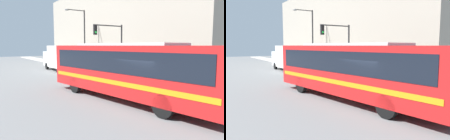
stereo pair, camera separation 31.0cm
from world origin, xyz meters
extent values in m
plane|color=slate|center=(0.00, 0.00, 0.00)|extent=(120.00, 120.00, 0.00)
cube|color=#B7B2A8|center=(5.78, 20.00, 0.06)|extent=(2.57, 70.00, 0.13)
cube|color=#9E9384|center=(10.07, 17.88, 5.74)|extent=(6.00, 33.75, 11.47)
cube|color=red|center=(-0.05, 1.83, 1.82)|extent=(4.17, 12.38, 2.74)
cube|color=black|center=(-0.05, 1.83, 2.32)|extent=(4.07, 11.42, 1.15)
cube|color=orange|center=(-0.05, 1.83, 1.22)|extent=(4.14, 11.90, 0.24)
cube|color=silver|center=(-0.05, 1.83, 3.25)|extent=(3.19, 6.94, 0.16)
cylinder|color=black|center=(0.49, 5.72, 0.53)|extent=(0.43, 1.09, 1.06)
cylinder|color=black|center=(-1.67, 5.41, 0.53)|extent=(0.43, 1.09, 1.06)
cylinder|color=black|center=(1.50, -1.32, 0.53)|extent=(0.43, 1.09, 1.06)
cylinder|color=black|center=(-0.66, -1.63, 0.53)|extent=(0.43, 1.09, 1.06)
cube|color=silver|center=(2.18, 17.74, 1.81)|extent=(2.25, 5.12, 2.72)
cube|color=silver|center=(2.18, 21.30, 1.41)|extent=(2.14, 1.99, 1.93)
cylinder|color=black|center=(1.21, 20.94, 0.45)|extent=(0.25, 0.90, 0.90)
cylinder|color=black|center=(1.21, 16.78, 0.45)|extent=(0.25, 0.90, 0.90)
cylinder|color=#999999|center=(5.10, 5.30, 0.38)|extent=(0.28, 0.28, 0.50)
sphere|color=#999999|center=(5.10, 5.30, 0.71)|extent=(0.26, 0.26, 0.26)
cylinder|color=#999999|center=(5.10, 5.14, 0.40)|extent=(0.12, 0.17, 0.12)
cylinder|color=#2D2D2D|center=(5.25, 9.56, 2.68)|extent=(0.16, 0.16, 5.10)
cylinder|color=#2D2D2D|center=(3.65, 9.56, 5.08)|extent=(3.20, 0.11, 0.11)
cube|color=black|center=(2.25, 9.56, 4.63)|extent=(0.30, 0.24, 0.90)
sphere|color=#19D83F|center=(2.25, 9.42, 4.40)|extent=(0.18, 0.18, 0.18)
cylinder|color=#2D2D2D|center=(5.10, 9.86, 0.64)|extent=(0.06, 0.06, 1.02)
cylinder|color=#4C4C51|center=(5.10, 9.86, 1.26)|extent=(0.14, 0.14, 0.22)
cylinder|color=#2D2D2D|center=(5.35, 17.91, 3.94)|extent=(0.18, 0.18, 7.63)
cylinder|color=#2D2D2D|center=(4.15, 17.91, 7.65)|extent=(2.40, 0.11, 0.11)
ellipsoid|color=gray|center=(2.95, 17.91, 7.57)|extent=(0.56, 0.28, 0.20)
camera|label=1|loc=(-7.74, -8.15, 3.20)|focal=35.00mm
camera|label=2|loc=(-7.48, -8.32, 3.20)|focal=35.00mm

